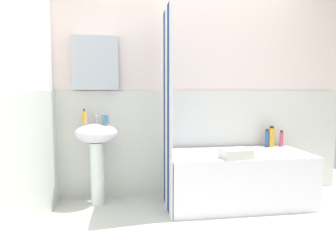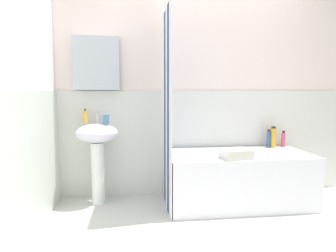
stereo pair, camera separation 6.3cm
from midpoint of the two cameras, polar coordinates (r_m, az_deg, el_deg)
The scene contains 13 objects.
ground_plane at distance 2.51m, azimuth 12.34°, elevation -22.31°, with size 4.80×5.60×0.04m, color silver.
wall_back_tiled at distance 3.40m, azimuth 4.80°, elevation 5.81°, with size 3.60×0.18×2.40m.
wall_left_tiled at distance 2.55m, azimuth -25.69°, elevation 4.39°, with size 0.07×1.81×2.40m.
sink at distance 3.17m, azimuth -13.01°, elevation -3.70°, with size 0.44×0.34×0.86m.
faucet at distance 3.21m, azimuth -12.99°, elevation 1.66°, with size 0.03×0.12×0.12m.
soap_dispenser at distance 3.18m, azimuth -15.21°, elevation 1.72°, with size 0.04×0.04×0.16m.
toothbrush_cup at distance 3.10m, azimuth -11.37°, elevation 1.30°, with size 0.07×0.07×0.10m, color teal.
bathtub at distance 3.27m, azimuth 13.87°, elevation -9.80°, with size 1.48×0.72×0.55m, color white.
shower_curtain at distance 2.96m, azimuth 0.40°, elevation 3.00°, with size 0.01×0.72×2.00m.
body_wash_bottle at distance 3.69m, azimuth 21.89°, elevation -2.40°, with size 0.04×0.04×0.19m.
conditioner_bottle at distance 3.62m, azimuth 20.19°, elevation -2.06°, with size 0.07×0.07×0.24m.
lotion_bottle at distance 3.60m, azimuth 19.39°, elevation -2.37°, with size 0.04×0.04×0.21m.
towel_folded at distance 2.92m, azimuth 13.63°, elevation -5.28°, with size 0.28×0.20×0.09m, color silver.
Camera 2 is at (-0.71, -2.07, 1.19)m, focal length 31.45 mm.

